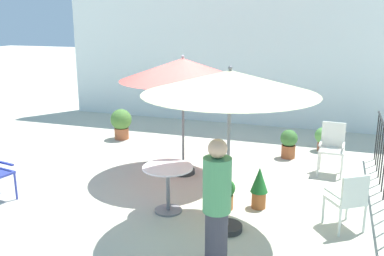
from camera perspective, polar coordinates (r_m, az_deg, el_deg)
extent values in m
plane|color=beige|center=(7.80, -1.23, -7.30)|extent=(60.00, 60.00, 0.00)
cube|color=white|center=(11.87, 6.86, 12.87)|extent=(10.40, 0.30, 5.14)
cylinder|color=black|center=(7.94, 24.23, -4.40)|extent=(0.02, 0.02, 1.00)
cylinder|color=black|center=(8.28, 24.03, -3.63)|extent=(0.02, 0.02, 1.00)
cylinder|color=black|center=(8.62, 23.84, -2.92)|extent=(0.02, 0.02, 1.00)
cylinder|color=black|center=(8.96, 23.67, -2.26)|extent=(0.02, 0.02, 1.00)
cylinder|color=black|center=(9.30, 23.51, -1.65)|extent=(0.02, 0.02, 1.00)
cylinder|color=black|center=(9.65, 23.36, -1.08)|extent=(0.02, 0.02, 1.00)
cylinder|color=#2D2D2D|center=(8.24, -1.16, -5.79)|extent=(0.44, 0.44, 0.08)
cylinder|color=slate|center=(7.93, -1.20, 1.37)|extent=(0.04, 0.04, 2.19)
cone|color=#E44840|center=(7.77, -1.23, 7.82)|extent=(2.31, 2.31, 0.40)
sphere|color=slate|center=(7.75, -1.24, 9.50)|extent=(0.06, 0.06, 0.06)
cylinder|color=#2D2D2D|center=(6.19, 4.63, -13.05)|extent=(0.44, 0.44, 0.08)
cylinder|color=slate|center=(5.77, 4.85, -3.48)|extent=(0.04, 0.04, 2.25)
cone|color=beige|center=(5.55, 5.07, 6.09)|extent=(2.31, 2.31, 0.31)
sphere|color=slate|center=(5.52, 5.11, 7.98)|extent=(0.06, 0.06, 0.06)
cylinder|color=silver|center=(6.46, -3.25, -5.26)|extent=(0.76, 0.76, 0.02)
cylinder|color=slate|center=(6.60, -3.21, -8.24)|extent=(0.06, 0.06, 0.70)
cylinder|color=slate|center=(6.73, -3.17, -10.88)|extent=(0.42, 0.42, 0.03)
cube|color=white|center=(8.46, 18.07, -2.84)|extent=(0.47, 0.46, 0.04)
cube|color=white|center=(8.58, 18.30, -0.81)|extent=(0.43, 0.06, 0.48)
cube|color=white|center=(8.44, 16.74, -1.93)|extent=(0.06, 0.40, 0.03)
cube|color=white|center=(8.42, 19.52, -2.20)|extent=(0.06, 0.40, 0.03)
cylinder|color=white|center=(8.35, 16.42, -4.74)|extent=(0.04, 0.04, 0.46)
cylinder|color=white|center=(8.33, 19.26, -5.01)|extent=(0.04, 0.04, 0.46)
cylinder|color=white|center=(8.74, 16.67, -3.90)|extent=(0.04, 0.04, 0.46)
cylinder|color=white|center=(8.72, 19.39, -4.16)|extent=(0.04, 0.04, 0.46)
cube|color=silver|center=(6.44, 19.67, -9.02)|extent=(0.60, 0.60, 0.04)
cube|color=silver|center=(6.21, 20.90, -7.80)|extent=(0.36, 0.26, 0.41)
cube|color=silver|center=(6.51, 21.19, -7.78)|extent=(0.26, 0.35, 0.03)
cube|color=silver|center=(6.29, 18.29, -8.29)|extent=(0.26, 0.35, 0.03)
cylinder|color=silver|center=(6.78, 19.92, -9.86)|extent=(0.04, 0.04, 0.40)
cylinder|color=silver|center=(6.57, 17.06, -10.41)|extent=(0.04, 0.04, 0.40)
cylinder|color=silver|center=(6.50, 21.98, -11.18)|extent=(0.04, 0.04, 0.40)
cylinder|color=silver|center=(6.28, 19.05, -11.83)|extent=(0.04, 0.04, 0.40)
cube|color=#323EA1|center=(7.66, -23.73, -4.28)|extent=(0.44, 0.12, 0.03)
cylinder|color=#323EA1|center=(7.61, -22.40, -7.20)|extent=(0.04, 0.04, 0.45)
cylinder|color=brown|center=(10.01, 16.95, -2.36)|extent=(0.22, 0.22, 0.20)
cylinder|color=#382819|center=(9.98, 16.99, -1.87)|extent=(0.20, 0.20, 0.02)
sphere|color=#539543|center=(9.94, 17.06, -0.95)|extent=(0.37, 0.37, 0.37)
cylinder|color=#A5582A|center=(6.87, 8.86, -9.41)|extent=(0.22, 0.22, 0.27)
cylinder|color=#382819|center=(6.82, 8.90, -8.46)|extent=(0.20, 0.20, 0.02)
cone|color=#1E6328|center=(6.74, 8.97, -6.81)|extent=(0.27, 0.27, 0.40)
cylinder|color=#B45F39|center=(10.63, -9.34, -0.72)|extent=(0.35, 0.35, 0.27)
cylinder|color=#382819|center=(10.60, -9.37, -0.06)|extent=(0.30, 0.30, 0.02)
sphere|color=#4A7A33|center=(10.54, -9.42, 1.13)|extent=(0.51, 0.51, 0.51)
sphere|color=#B845AD|center=(10.56, -10.19, 0.98)|extent=(0.15, 0.15, 0.15)
sphere|color=#B845AD|center=(10.65, -9.06, 1.73)|extent=(0.13, 0.13, 0.13)
sphere|color=#B845AD|center=(10.63, -9.99, 1.54)|extent=(0.10, 0.10, 0.10)
sphere|color=#B845AD|center=(10.53, -10.30, 1.49)|extent=(0.15, 0.15, 0.15)
cylinder|color=#C27440|center=(6.78, 4.58, -9.78)|extent=(0.22, 0.22, 0.23)
cylinder|color=#382819|center=(6.74, 4.60, -8.96)|extent=(0.19, 0.19, 0.02)
sphere|color=#256528|center=(6.69, 4.62, -7.97)|extent=(0.27, 0.27, 0.27)
sphere|color=#ED4B30|center=(6.64, 5.23, -7.81)|extent=(0.06, 0.06, 0.06)
sphere|color=#ED4B30|center=(6.70, 5.39, -7.68)|extent=(0.08, 0.08, 0.08)
sphere|color=#ED4B30|center=(6.74, 4.83, -7.27)|extent=(0.05, 0.05, 0.05)
cylinder|color=#9C532F|center=(9.32, 12.68, -3.06)|extent=(0.29, 0.29, 0.28)
cylinder|color=#382819|center=(9.28, 12.73, -2.30)|extent=(0.26, 0.26, 0.02)
sphere|color=#3A6C30|center=(9.24, 12.79, -1.32)|extent=(0.36, 0.36, 0.36)
cylinder|color=#33333D|center=(5.09, 3.23, -15.03)|extent=(0.26, 0.26, 0.79)
cylinder|color=#458B55|center=(4.77, 3.35, -7.58)|extent=(0.37, 0.37, 0.63)
sphere|color=tan|center=(4.63, 3.43, -2.74)|extent=(0.22, 0.22, 0.22)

